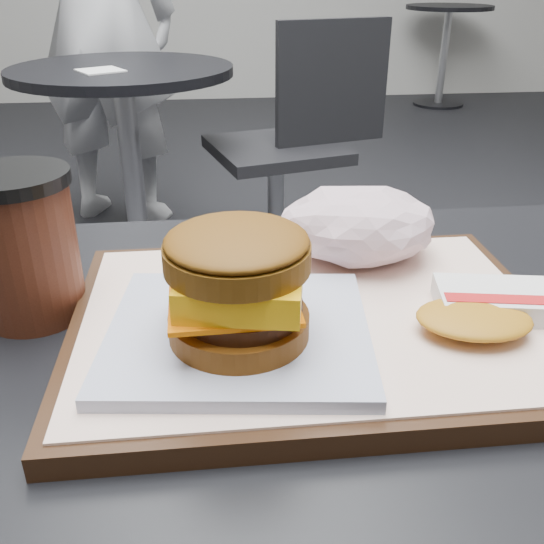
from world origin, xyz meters
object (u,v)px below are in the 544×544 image
Objects in this scene: crumpled_wrapper at (358,225)px; coffee_cup at (24,244)px; serving_tray at (312,323)px; patron at (97,8)px; hash_brown at (486,308)px; customer_table at (332,534)px; breakfast_sandwich at (239,297)px; neighbor_table at (128,130)px; neighbor_chair at (295,135)px.

coffee_cup is at bearing -172.02° from crumpled_wrapper.
serving_tray is 0.22× the size of patron.
serving_tray is 3.02× the size of hash_brown.
hash_brown is 0.87× the size of crumpled_wrapper.
coffee_cup is (-0.24, 0.10, 0.25)m from customer_table.
patron is at bearing 105.06° from hash_brown.
coffee_cup is at bearing 167.04° from hash_brown.
coffee_cup reaches higher than crumpled_wrapper.
patron reaches higher than customer_table.
customer_table is at bearing -3.27° from breakfast_sandwich.
coffee_cup is at bearing -86.11° from neighbor_table.
neighbor_chair reaches higher than neighbor_table.
crumpled_wrapper is 2.23m from patron.
coffee_cup is (-0.36, 0.08, 0.03)m from hash_brown.
hash_brown is at bearing -11.34° from serving_tray.
patron is at bearing 96.62° from coffee_cup.
neighbor_chair is (0.56, 0.03, -0.04)m from neighbor_table.
hash_brown is (0.11, 0.02, 0.22)m from customer_table.
patron is at bearing 139.18° from neighbor_chair.
neighbor_chair is at bearing 73.99° from coffee_cup.
neighbor_chair is at bearing 3.53° from neighbor_table.
neighbor_chair is at bearing 83.78° from crumpled_wrapper.
coffee_cup is 0.17× the size of neighbor_table.
coffee_cup is 0.07× the size of patron.
crumpled_wrapper is 0.16× the size of neighbor_chair.
hash_brown reaches higher than customer_table.
crumpled_wrapper reaches higher than hash_brown.
neighbor_chair reaches higher than customer_table.
patron is (-0.50, 2.30, 0.29)m from customer_table.
neighbor_table is (-0.11, 1.55, -0.28)m from coffee_cup.
hash_brown is at bearing 8.53° from customer_table.
neighbor_chair is at bearing 86.70° from hash_brown.
patron is (-0.15, 0.65, 0.33)m from neighbor_table.
customer_table is 6.36× the size of hash_brown.
serving_tray reaches higher than neighbor_table.
patron is (-0.54, 2.16, 0.06)m from crumpled_wrapper.
patron is at bearing 102.99° from neighbor_table.
neighbor_chair is (0.10, 1.67, -0.29)m from hash_brown.
customer_table is 0.28m from crumpled_wrapper.
coffee_cup reaches higher than customer_table.
neighbor_chair is (0.23, 1.64, -0.27)m from serving_tray.
hash_brown is at bearing -12.96° from coffee_cup.
breakfast_sandwich is 0.12× the size of patron.
neighbor_table is (-0.27, 1.65, -0.28)m from breakfast_sandwich.
hash_brown reaches higher than serving_tray.
patron is at bearing 100.45° from breakfast_sandwich.
neighbor_table is at bearing 93.89° from coffee_cup.
serving_tray is 1.82× the size of breakfast_sandwich.
customer_table is at bearing -97.11° from neighbor_chair.
breakfast_sandwich reaches higher than crumpled_wrapper.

